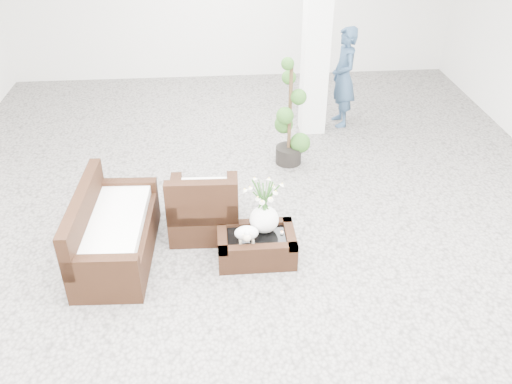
{
  "coord_description": "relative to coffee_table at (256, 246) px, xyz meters",
  "views": [
    {
      "loc": [
        -0.47,
        -5.56,
        4.12
      ],
      "look_at": [
        0.0,
        -0.1,
        0.62
      ],
      "focal_mm": 38.11,
      "sensor_mm": 36.0,
      "label": 1
    }
  ],
  "objects": [
    {
      "name": "topiary",
      "position": [
        0.69,
        2.24,
        0.66
      ],
      "size": [
        0.44,
        0.44,
        1.64
      ],
      "primitive_type": null,
      "color": "#27511A",
      "rests_on": "ground"
    },
    {
      "name": "tealight",
      "position": [
        0.3,
        0.02,
        0.17
      ],
      "size": [
        0.04,
        0.04,
        0.03
      ],
      "primitive_type": "cylinder",
      "color": "white",
      "rests_on": "coffee_table"
    },
    {
      "name": "column",
      "position": [
        1.24,
        3.36,
        1.59
      ],
      "size": [
        0.4,
        0.4,
        3.5
      ],
      "primitive_type": "cube",
      "color": "white",
      "rests_on": "ground"
    },
    {
      "name": "armchair",
      "position": [
        -0.6,
        0.62,
        0.3
      ],
      "size": [
        0.88,
        0.85,
        0.9
      ],
      "primitive_type": "cube",
      "rotation": [
        0.0,
        0.0,
        3.1
      ],
      "color": "#351C0F",
      "rests_on": "ground"
    },
    {
      "name": "ground",
      "position": [
        0.04,
        0.56,
        -0.16
      ],
      "size": [
        11.0,
        11.0,
        0.0
      ],
      "primitive_type": "plane",
      "color": "gray",
      "rests_on": "ground"
    },
    {
      "name": "loveseat",
      "position": [
        -1.62,
        0.16,
        0.28
      ],
      "size": [
        0.87,
        1.68,
        0.88
      ],
      "primitive_type": "cube",
      "rotation": [
        0.0,
        0.0,
        1.52
      ],
      "color": "#351C0F",
      "rests_on": "ground"
    },
    {
      "name": "coffee_table",
      "position": [
        0.0,
        0.0,
        0.0
      ],
      "size": [
        0.9,
        0.6,
        0.31
      ],
      "primitive_type": "cube",
      "color": "#351C0F",
      "rests_on": "ground"
    },
    {
      "name": "planter_narcissus",
      "position": [
        0.1,
        0.1,
        0.56
      ],
      "size": [
        0.44,
        0.44,
        0.8
      ],
      "primitive_type": null,
      "color": "white",
      "rests_on": "coffee_table"
    },
    {
      "name": "shopper",
      "position": [
        1.78,
        3.55,
        0.69
      ],
      "size": [
        0.45,
        0.65,
        1.69
      ],
      "primitive_type": "imported",
      "rotation": [
        0.0,
        0.0,
        -1.49
      ],
      "color": "navy",
      "rests_on": "ground"
    },
    {
      "name": "sheep_figurine",
      "position": [
        -0.12,
        -0.1,
        0.26
      ],
      "size": [
        0.28,
        0.23,
        0.21
      ],
      "primitive_type": "ellipsoid",
      "color": "white",
      "rests_on": "coffee_table"
    }
  ]
}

